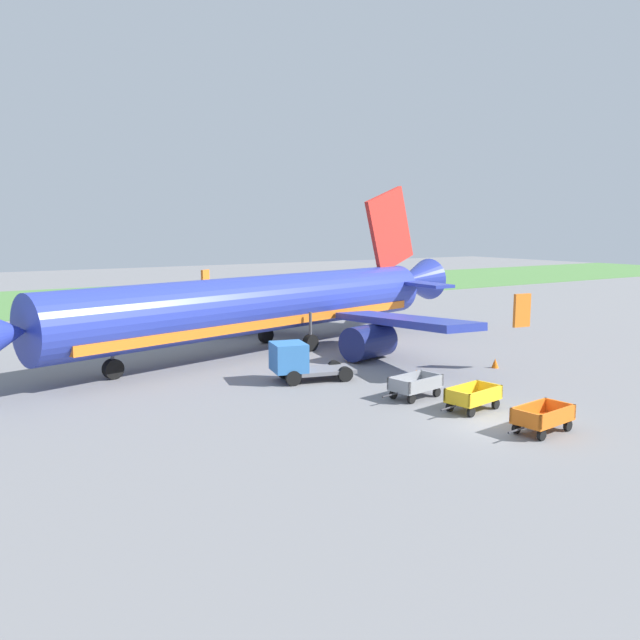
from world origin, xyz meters
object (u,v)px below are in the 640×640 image
airplane (271,304)px  traffic_cone_mid_apron (495,363)px  baggage_cart_nearest (543,418)px  traffic_cone_near_plane (416,376)px  baggage_cart_second_in_row (473,397)px  service_truck_beside_carts (298,361)px  baggage_cart_third_in_row (415,386)px

airplane → traffic_cone_mid_apron: 14.82m
baggage_cart_nearest → traffic_cone_near_plane: 9.36m
baggage_cart_second_in_row → service_truck_beside_carts: (-3.87, 8.92, 0.50)m
airplane → traffic_cone_near_plane: (2.26, -12.04, -2.73)m
baggage_cart_nearest → service_truck_beside_carts: service_truck_beside_carts is taller
airplane → baggage_cart_second_in_row: bearing=-87.2°
airplane → traffic_cone_near_plane: airplane is taller
baggage_cart_second_in_row → baggage_cart_third_in_row: same height
baggage_cart_second_in_row → traffic_cone_mid_apron: bearing=36.9°
baggage_cart_third_in_row → service_truck_beside_carts: service_truck_beside_carts is taller
service_truck_beside_carts → traffic_cone_mid_apron: bearing=-16.1°
baggage_cart_nearest → service_truck_beside_carts: bearing=107.2°
baggage_cart_nearest → baggage_cart_third_in_row: 6.81m
baggage_cart_nearest → baggage_cart_second_in_row: (-0.05, 3.74, 0.00)m
airplane → baggage_cart_second_in_row: (0.85, -17.55, -2.45)m
airplane → traffic_cone_near_plane: bearing=-79.4°
baggage_cart_third_in_row → baggage_cart_nearest: bearing=-82.9°
traffic_cone_near_plane → traffic_cone_mid_apron: 6.11m
baggage_cart_third_in_row → traffic_cone_near_plane: baggage_cart_third_in_row is taller
baggage_cart_nearest → baggage_cart_third_in_row: bearing=97.1°
traffic_cone_near_plane → baggage_cart_nearest: bearing=-98.4°
service_truck_beside_carts → baggage_cart_nearest: bearing=-72.8°
airplane → traffic_cone_near_plane: 12.55m
baggage_cart_third_in_row → service_truck_beside_carts: (-3.08, 5.90, 0.50)m
baggage_cart_third_in_row → traffic_cone_mid_apron: baggage_cart_third_in_row is taller
traffic_cone_near_plane → traffic_cone_mid_apron: bearing=1.2°
baggage_cart_second_in_row → baggage_cart_third_in_row: bearing=104.7°
airplane → baggage_cart_third_in_row: size_ratio=10.27×
service_truck_beside_carts → baggage_cart_second_in_row: bearing=-66.5°
traffic_cone_mid_apron → baggage_cart_nearest: bearing=-128.5°
traffic_cone_near_plane → service_truck_beside_carts: bearing=147.2°
baggage_cart_nearest → baggage_cart_second_in_row: size_ratio=1.00×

